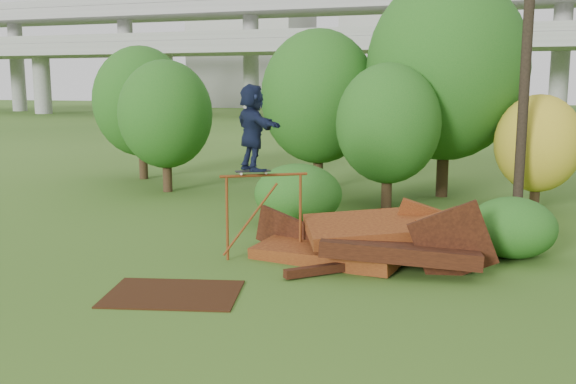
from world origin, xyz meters
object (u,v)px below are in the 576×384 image
(flat_plate, at_px, (173,294))
(skater, at_px, (252,128))
(utility_pole, at_px, (528,28))
(scrap_pile, at_px, (368,243))

(flat_plate, bearing_deg, skater, 80.07)
(skater, xyz_separation_m, utility_pole, (5.61, 6.07, 2.42))
(scrap_pile, relative_size, flat_plate, 2.34)
(scrap_pile, height_order, utility_pole, utility_pole)
(scrap_pile, bearing_deg, flat_plate, -131.26)
(scrap_pile, xyz_separation_m, flat_plate, (-2.94, -3.35, -0.40))
(scrap_pile, height_order, skater, skater)
(skater, height_order, utility_pole, utility_pole)
(scrap_pile, xyz_separation_m, utility_pole, (3.16, 5.51, 4.90))
(scrap_pile, relative_size, skater, 3.02)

